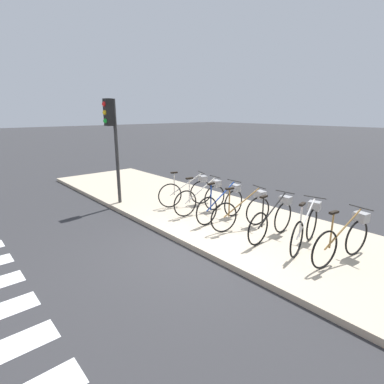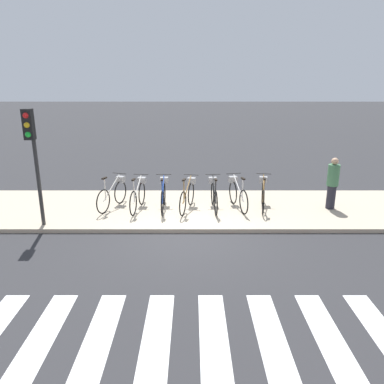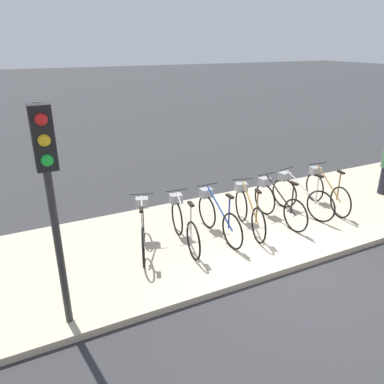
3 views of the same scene
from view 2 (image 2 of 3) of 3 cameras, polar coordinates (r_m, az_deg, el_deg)
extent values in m
plane|color=#2D2D30|center=(9.87, -0.77, -6.33)|extent=(120.00, 120.00, 0.00)
cube|color=#B7A88E|center=(11.50, -0.68, -2.58)|extent=(17.58, 3.55, 0.12)
torus|color=black|center=(11.14, -13.51, -1.44)|extent=(0.27, 0.69, 0.72)
torus|color=black|center=(11.94, -11.00, -0.04)|extent=(0.27, 0.69, 0.72)
cylinder|color=beige|center=(11.45, -12.30, 0.67)|extent=(0.36, 0.96, 0.61)
cylinder|color=beige|center=(11.15, -13.25, 0.35)|extent=(0.04, 0.04, 0.65)
cube|color=black|center=(11.06, -13.37, 2.06)|extent=(0.13, 0.21, 0.04)
cylinder|color=#262626|center=(11.78, -11.16, 2.80)|extent=(0.44, 0.17, 0.02)
cube|color=gray|center=(11.87, -10.99, 1.92)|extent=(0.29, 0.27, 0.18)
torus|color=black|center=(10.80, -9.09, -1.74)|extent=(0.12, 0.72, 0.72)
torus|color=black|center=(11.71, -7.79, -0.22)|extent=(0.12, 0.72, 0.72)
cylinder|color=beige|center=(11.17, -8.48, 0.47)|extent=(0.15, 1.00, 0.61)
cylinder|color=beige|center=(10.83, -8.98, 0.11)|extent=(0.04, 0.04, 0.65)
cube|color=black|center=(10.74, -9.06, 1.87)|extent=(0.09, 0.21, 0.04)
cylinder|color=#262626|center=(11.55, -7.91, 2.68)|extent=(0.46, 0.08, 0.02)
cube|color=gray|center=(11.65, -7.81, 1.78)|extent=(0.26, 0.23, 0.18)
torus|color=black|center=(10.70, -4.71, -1.76)|extent=(0.04, 0.72, 0.72)
torus|color=black|center=(11.65, -4.39, -0.21)|extent=(0.04, 0.72, 0.72)
cylinder|color=navy|center=(11.09, -4.58, 0.48)|extent=(0.04, 1.01, 0.61)
cylinder|color=navy|center=(10.74, -4.71, 0.11)|extent=(0.03, 0.03, 0.65)
cube|color=black|center=(10.64, -4.75, 1.89)|extent=(0.07, 0.20, 0.04)
cylinder|color=#262626|center=(11.48, -4.45, 2.71)|extent=(0.46, 0.03, 0.02)
cube|color=gray|center=(11.58, -4.42, 1.81)|extent=(0.24, 0.20, 0.18)
torus|color=black|center=(10.65, -1.55, -1.80)|extent=(0.20, 0.71, 0.72)
torus|color=black|center=(11.57, -0.29, -0.27)|extent=(0.20, 0.71, 0.72)
cylinder|color=olive|center=(11.02, -0.90, 0.43)|extent=(0.27, 0.99, 0.61)
cylinder|color=olive|center=(10.68, -1.38, 0.08)|extent=(0.04, 0.04, 0.65)
cube|color=black|center=(10.59, -1.39, 1.86)|extent=(0.11, 0.21, 0.04)
cylinder|color=#262626|center=(11.40, -0.30, 2.66)|extent=(0.45, 0.13, 0.02)
cube|color=gray|center=(11.50, -0.24, 1.75)|extent=(0.28, 0.25, 0.18)
torus|color=black|center=(10.69, 3.52, -1.75)|extent=(0.07, 0.72, 0.72)
torus|color=black|center=(11.63, 3.01, -0.20)|extent=(0.07, 0.72, 0.72)
cylinder|color=black|center=(11.08, 3.28, 0.49)|extent=(0.08, 1.01, 0.61)
cylinder|color=black|center=(10.73, 3.48, 0.12)|extent=(0.03, 0.03, 0.65)
cube|color=black|center=(10.63, 3.51, 1.90)|extent=(0.08, 0.20, 0.04)
cylinder|color=#262626|center=(11.47, 3.05, 2.72)|extent=(0.46, 0.04, 0.02)
cube|color=gray|center=(11.57, 3.01, 1.81)|extent=(0.25, 0.21, 0.18)
torus|color=black|center=(10.89, 7.75, -1.53)|extent=(0.19, 0.71, 0.72)
torus|color=black|center=(11.78, 6.13, -0.05)|extent=(0.19, 0.71, 0.72)
cylinder|color=silver|center=(11.25, 6.96, 0.64)|extent=(0.24, 0.99, 0.61)
cylinder|color=silver|center=(10.92, 7.57, 0.30)|extent=(0.04, 0.04, 0.65)
cube|color=black|center=(10.82, 7.64, 2.05)|extent=(0.11, 0.21, 0.04)
cylinder|color=#262626|center=(11.62, 6.22, 2.83)|extent=(0.45, 0.12, 0.02)
cube|color=gray|center=(11.71, 6.11, 1.93)|extent=(0.28, 0.25, 0.18)
torus|color=black|center=(10.95, 10.66, -1.58)|extent=(0.15, 0.72, 0.72)
torus|color=black|center=(11.89, 10.57, -0.09)|extent=(0.15, 0.72, 0.72)
cylinder|color=olive|center=(11.34, 10.69, 0.60)|extent=(0.19, 1.00, 0.61)
cylinder|color=olive|center=(10.98, 10.74, 0.25)|extent=(0.04, 0.04, 0.65)
cube|color=black|center=(10.89, 10.84, 1.99)|extent=(0.10, 0.21, 0.04)
cylinder|color=#262626|center=(11.73, 10.73, 2.77)|extent=(0.46, 0.10, 0.02)
cube|color=gray|center=(11.83, 10.67, 1.88)|extent=(0.27, 0.24, 0.18)
cylinder|color=#23232D|center=(12.02, 20.27, -0.69)|extent=(0.26, 0.26, 0.72)
cylinder|color=#3F724C|center=(11.85, 20.60, 2.43)|extent=(0.34, 0.34, 0.64)
sphere|color=tan|center=(11.76, 20.81, 4.41)|extent=(0.21, 0.21, 0.21)
cylinder|color=#2D2D2D|center=(10.48, -22.68, 3.26)|extent=(0.10, 0.10, 3.07)
cube|color=black|center=(10.13, -23.80, 9.40)|extent=(0.24, 0.20, 0.75)
sphere|color=red|center=(10.02, -24.18, 10.59)|extent=(0.14, 0.14, 0.14)
sphere|color=gold|center=(10.04, -24.02, 9.29)|extent=(0.14, 0.14, 0.14)
sphere|color=green|center=(10.07, -23.86, 8.00)|extent=(0.14, 0.14, 0.14)
camera|label=1|loc=(6.79, 37.66, 4.38)|focal=28.00mm
camera|label=3|loc=(6.48, -43.37, 11.87)|focal=35.00mm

